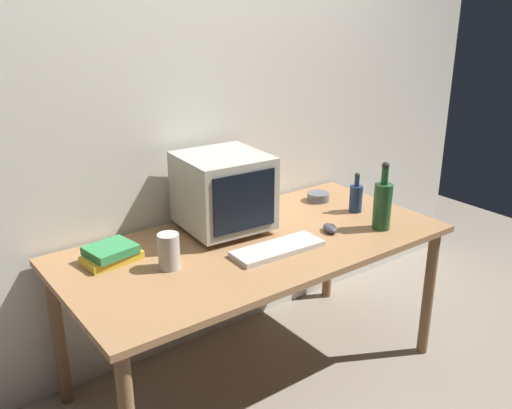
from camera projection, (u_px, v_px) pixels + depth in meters
The scene contains 11 objects.
ground_plane at pixel (256, 374), 2.83m from camera, with size 6.00×6.00×0.00m, color gray.
back_wall at pixel (196, 111), 2.76m from camera, with size 4.00×0.08×2.50m, color silver.
desk at pixel (256, 256), 2.60m from camera, with size 1.77×0.86×0.73m.
crt_monitor at pixel (223, 192), 2.64m from camera, with size 0.41×0.41×0.37m.
keyboard at pixel (278, 249), 2.47m from camera, with size 0.42×0.15×0.02m, color beige.
computer_mouse at pixel (330, 228), 2.68m from camera, with size 0.06×0.10×0.04m, color #3F3F47.
bottle_tall at pixel (382, 204), 2.68m from camera, with size 0.09×0.09×0.33m.
bottle_short at pixel (355, 197), 2.91m from camera, with size 0.07×0.07×0.21m.
book_stack at pixel (111, 254), 2.37m from camera, with size 0.25×0.19×0.07m.
cd_spindle at pixel (318, 197), 3.08m from camera, with size 0.12×0.12×0.04m, color #595B66.
metal_canister at pixel (169, 252), 2.30m from camera, with size 0.09×0.09×0.15m, color #B7B2A8.
Camera 1 is at (-1.40, -1.89, 1.78)m, focal length 39.66 mm.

